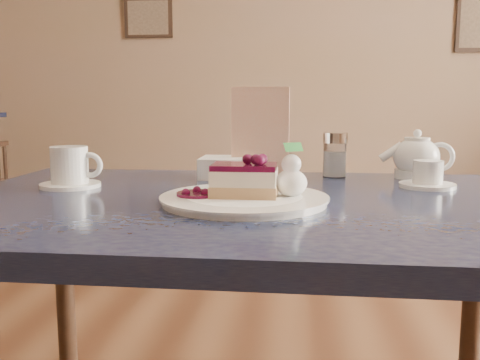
# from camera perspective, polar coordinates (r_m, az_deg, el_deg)

# --- Properties ---
(main_table) EXTENTS (1.10, 0.74, 0.68)m
(main_table) POSITION_cam_1_polar(r_m,az_deg,el_deg) (0.96, 0.75, -6.21)
(main_table) COLOR #222C41
(main_table) RESTS_ON ground
(dessert_plate) EXTENTS (0.27, 0.27, 0.01)m
(dessert_plate) POSITION_cam_1_polar(r_m,az_deg,el_deg) (0.90, 0.46, -2.13)
(dessert_plate) COLOR white
(dessert_plate) RESTS_ON main_table
(cheesecake_slice) EXTENTS (0.11, 0.08, 0.05)m
(cheesecake_slice) POSITION_cam_1_polar(r_m,az_deg,el_deg) (0.89, 0.46, -0.04)
(cheesecake_slice) COLOR tan
(cheesecake_slice) RESTS_ON dessert_plate
(whipped_cream) EXTENTS (0.05, 0.05, 0.05)m
(whipped_cream) POSITION_cam_1_polar(r_m,az_deg,el_deg) (0.89, 5.47, -0.28)
(whipped_cream) COLOR white
(whipped_cream) RESTS_ON dessert_plate
(berry_sauce) EXTENTS (0.07, 0.07, 0.01)m
(berry_sauce) POSITION_cam_1_polar(r_m,az_deg,el_deg) (0.90, -4.49, -1.51)
(berry_sauce) COLOR #32051B
(berry_sauce) RESTS_ON dessert_plate
(coffee_set) EXTENTS (0.13, 0.12, 0.08)m
(coffee_set) POSITION_cam_1_polar(r_m,az_deg,el_deg) (1.11, -17.60, 1.11)
(coffee_set) COLOR white
(coffee_set) RESTS_ON main_table
(tea_set) EXTENTS (0.15, 0.23, 0.10)m
(tea_set) POSITION_cam_1_polar(r_m,az_deg,el_deg) (1.22, 18.46, 1.84)
(tea_set) COLOR white
(tea_set) RESTS_ON main_table
(menu_card) EXTENTS (0.13, 0.03, 0.20)m
(menu_card) POSITION_cam_1_polar(r_m,az_deg,el_deg) (1.20, 2.19, 5.09)
(menu_card) COLOR beige
(menu_card) RESTS_ON main_table
(sugar_shaker) EXTENTS (0.05, 0.05, 0.10)m
(sugar_shaker) POSITION_cam_1_polar(r_m,az_deg,el_deg) (1.21, 10.07, 2.70)
(sugar_shaker) COLOR white
(sugar_shaker) RESTS_ON main_table
(napkin_stack) EXTENTS (0.11, 0.11, 0.05)m
(napkin_stack) POSITION_cam_1_polar(r_m,az_deg,el_deg) (1.19, -1.53, 1.35)
(napkin_stack) COLOR white
(napkin_stack) RESTS_ON main_table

